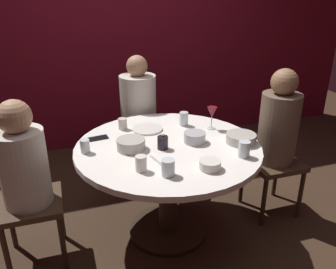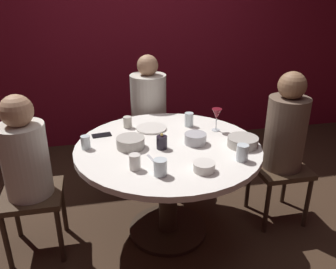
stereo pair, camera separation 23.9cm
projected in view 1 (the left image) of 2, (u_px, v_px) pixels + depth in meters
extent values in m
plane|color=#382619|center=(168.00, 230.00, 2.72)|extent=(8.00, 8.00, 0.00)
cube|color=maroon|center=(116.00, 31.00, 3.79)|extent=(6.00, 0.10, 2.60)
cylinder|color=white|center=(168.00, 148.00, 2.43)|extent=(1.30, 1.30, 0.04)
cylinder|color=#332319|center=(168.00, 192.00, 2.58)|extent=(0.14, 0.14, 0.70)
cylinder|color=#2D2116|center=(168.00, 228.00, 2.71)|extent=(0.60, 0.60, 0.03)
cube|color=#3F2D1E|center=(30.00, 204.00, 2.27)|extent=(0.40, 0.40, 0.04)
cylinder|color=beige|center=(24.00, 168.00, 2.16)|extent=(0.30, 0.30, 0.50)
sphere|color=tan|center=(14.00, 117.00, 2.03)|extent=(0.21, 0.21, 0.21)
cylinder|color=#332319|center=(7.00, 255.00, 2.17)|extent=(0.04, 0.04, 0.43)
cylinder|color=#332319|center=(63.00, 244.00, 2.26)|extent=(0.04, 0.04, 0.43)
cylinder|color=#332319|center=(11.00, 223.00, 2.46)|extent=(0.04, 0.04, 0.43)
cylinder|color=#332319|center=(61.00, 214.00, 2.56)|extent=(0.04, 0.04, 0.43)
cube|color=#3F2D1E|center=(139.00, 135.00, 3.31)|extent=(0.40, 0.40, 0.04)
cylinder|color=beige|center=(138.00, 105.00, 3.19)|extent=(0.33, 0.33, 0.56)
sphere|color=tan|center=(137.00, 66.00, 3.04)|extent=(0.19, 0.19, 0.19)
cylinder|color=#332319|center=(120.00, 152.00, 3.50)|extent=(0.04, 0.04, 0.43)
cylinder|color=#332319|center=(127.00, 168.00, 3.20)|extent=(0.04, 0.04, 0.43)
cylinder|color=#332319|center=(152.00, 148.00, 3.60)|extent=(0.04, 0.04, 0.43)
cylinder|color=#332319|center=(162.00, 162.00, 3.30)|extent=(0.04, 0.04, 0.43)
cube|color=#3F2D1E|center=(274.00, 162.00, 2.80)|extent=(0.40, 0.40, 0.04)
cylinder|color=brown|center=(278.00, 128.00, 2.68)|extent=(0.30, 0.30, 0.55)
sphere|color=#8C6647|center=(285.00, 82.00, 2.53)|extent=(0.20, 0.20, 0.20)
cylinder|color=#332319|center=(276.00, 174.00, 3.09)|extent=(0.04, 0.04, 0.43)
cylinder|color=#332319|center=(242.00, 181.00, 2.99)|extent=(0.04, 0.04, 0.43)
cylinder|color=#332319|center=(300.00, 195.00, 2.79)|extent=(0.04, 0.04, 0.43)
cylinder|color=#332319|center=(264.00, 202.00, 2.69)|extent=(0.04, 0.04, 0.43)
cylinder|color=black|center=(163.00, 143.00, 2.35)|extent=(0.07, 0.07, 0.09)
sphere|color=#F9D159|center=(163.00, 135.00, 2.33)|extent=(0.02, 0.02, 0.02)
cylinder|color=silver|center=(211.00, 128.00, 2.70)|extent=(0.06, 0.06, 0.01)
cylinder|color=silver|center=(211.00, 122.00, 2.68)|extent=(0.01, 0.01, 0.09)
cone|color=maroon|center=(212.00, 112.00, 2.65)|extent=(0.08, 0.08, 0.08)
cylinder|color=silver|center=(147.00, 129.00, 2.68)|extent=(0.24, 0.24, 0.01)
cube|color=black|center=(98.00, 138.00, 2.53)|extent=(0.15, 0.09, 0.01)
cylinder|color=#B7B7BC|center=(195.00, 137.00, 2.46)|extent=(0.15, 0.15, 0.07)
cylinder|color=silver|center=(210.00, 165.00, 2.10)|extent=(0.13, 0.13, 0.06)
cylinder|color=#B2ADA3|center=(131.00, 144.00, 2.35)|extent=(0.19, 0.19, 0.07)
cylinder|color=#B2ADA3|center=(241.00, 138.00, 2.45)|extent=(0.21, 0.21, 0.07)
cylinder|color=silver|center=(168.00, 168.00, 2.02)|extent=(0.08, 0.08, 0.10)
cylinder|color=silver|center=(244.00, 149.00, 2.24)|extent=(0.08, 0.08, 0.11)
cylinder|color=beige|center=(123.00, 124.00, 2.68)|extent=(0.07, 0.07, 0.09)
cylinder|color=silver|center=(141.00, 164.00, 2.07)|extent=(0.07, 0.07, 0.10)
cylinder|color=silver|center=(85.00, 146.00, 2.30)|extent=(0.06, 0.06, 0.09)
cylinder|color=silver|center=(184.00, 119.00, 2.75)|extent=(0.07, 0.07, 0.11)
cube|color=#B7B7BC|center=(157.00, 161.00, 2.20)|extent=(0.06, 0.18, 0.01)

